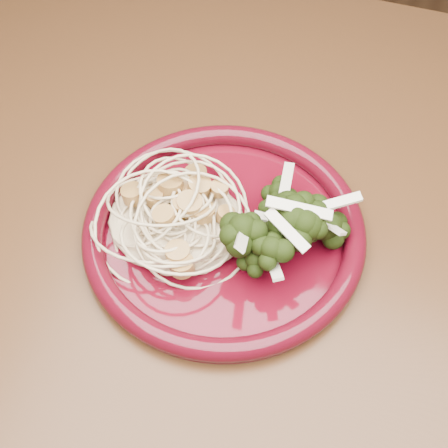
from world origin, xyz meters
TOP-DOWN VIEW (x-y plane):
  - dining_table at (0.00, 0.00)m, footprint 1.20×0.80m
  - dinner_plate at (0.05, -0.02)m, footprint 0.29×0.29m
  - spaghetti_pile at (0.00, -0.02)m, footprint 0.15×0.13m
  - scallop_cluster at (0.00, -0.02)m, footprint 0.13×0.13m
  - broccoli_pile at (0.10, -0.01)m, footprint 0.11×0.16m
  - onion_garnish at (0.10, -0.01)m, footprint 0.07×0.10m

SIDE VIEW (x-z plane):
  - dining_table at x=0.00m, z-range 0.28..1.03m
  - dinner_plate at x=0.05m, z-range 0.75..0.77m
  - spaghetti_pile at x=0.00m, z-range 0.76..0.79m
  - broccoli_pile at x=0.10m, z-range 0.76..0.81m
  - scallop_cluster at x=0.00m, z-range 0.79..0.83m
  - onion_garnish at x=0.10m, z-range 0.79..0.84m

